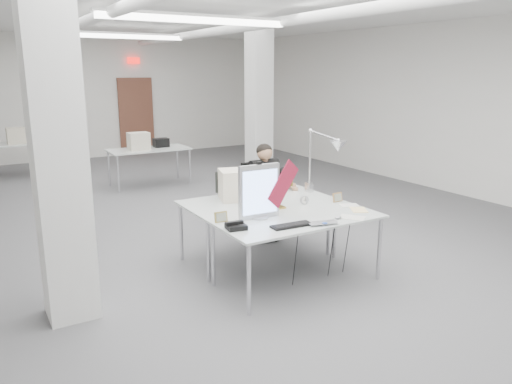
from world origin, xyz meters
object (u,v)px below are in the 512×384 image
Objects in this scene: office_chair at (263,203)px; bankers_lamp at (278,195)px; desk_main at (298,219)px; desk_phone at (236,227)px; architect_lamp at (322,161)px; laptop at (325,225)px; beige_monitor at (236,185)px; monitor at (259,192)px; seated_person at (265,176)px.

office_chair is 1.23m from bankers_lamp.
desk_phone reaches higher than desk_main.
office_chair is 1.15m from architect_lamp.
laptop is at bearing -104.19° from office_chair.
beige_monitor is (-0.21, 1.02, 0.20)m from desk_main.
beige_monitor is at bearing 70.43° from desk_phone.
monitor is at bearing 139.59° from laptop.
monitor is at bearing -159.96° from architect_lamp.
desk_main is 1.12m from architect_lamp.
architect_lamp is (0.79, 0.22, 0.29)m from bankers_lamp.
monitor reaches higher than desk_phone.
seated_person is at bearing 58.24° from monitor.
seated_person is (0.00, -0.05, 0.40)m from office_chair.
laptop is 1.44m from beige_monitor.
seated_person reaches higher than beige_monitor.
desk_phone is at bearing -178.93° from desk_main.
desk_phone is (-1.23, -1.46, -0.12)m from seated_person.
desk_phone reaches higher than laptop.
bankers_lamp is at bearing 31.77° from monitor.
office_chair is 1.18× the size of seated_person.
bankers_lamp is at bearing 106.18° from laptop.
laptop is 0.35× the size of architect_lamp.
laptop is 0.81m from bankers_lamp.
desk_main is 1.79× the size of office_chair.
architect_lamp is (0.34, -0.81, 0.30)m from seated_person.
beige_monitor is 1.11m from architect_lamp.
desk_main is at bearing 111.68° from laptop.
desk_phone is 0.22× the size of architect_lamp.
architect_lamp reaches higher than laptop.
seated_person is 1.46× the size of monitor.
laptop is at bearing -80.92° from desk_main.
beige_monitor reaches higher than desk_phone.
office_chair is 3.21× the size of laptop.
bankers_lamp is at bearing -115.84° from seated_person.
architect_lamp is (0.34, -0.86, 0.69)m from office_chair.
laptop is at bearing -61.93° from bankers_lamp.
desk_main is at bearing -66.96° from bankers_lamp.
laptop is at bearing -14.74° from desk_phone.
architect_lamp is (1.18, 0.44, 0.15)m from monitor.
desk_phone is (-0.78, -0.43, -0.13)m from bankers_lamp.
bankers_lamp is at bearing 38.00° from desk_phone.
desk_main is at bearing -141.83° from architect_lamp.
seated_person is at bearing 72.37° from desk_main.
desk_phone is (-0.77, -0.01, 0.04)m from desk_main.
monitor is at bearing -125.03° from office_chair.
monitor is 0.78m from laptop.
laptop is 1.01× the size of bankers_lamp.
seated_person is at bearing 58.80° from desk_phone.
desk_main is at bearing -25.88° from monitor.
office_chair reaches higher than laptop.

